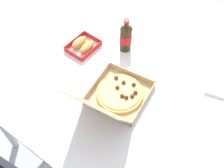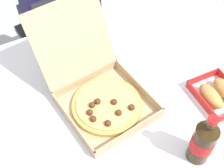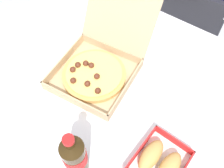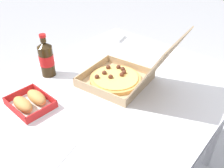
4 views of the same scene
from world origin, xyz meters
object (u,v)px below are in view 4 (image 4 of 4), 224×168
(cola_bottle, at_px, (46,59))
(paper_menu, at_px, (40,158))
(napkin_pile, at_px, (115,37))
(bread_side_box, at_px, (30,102))
(pizza_box_open, at_px, (122,76))

(cola_bottle, distance_m, paper_menu, 0.55)
(cola_bottle, bearing_deg, napkin_pile, -176.35)
(bread_side_box, relative_size, napkin_pile, 1.77)
(pizza_box_open, bearing_deg, paper_menu, 7.47)
(bread_side_box, height_order, paper_menu, bread_side_box)
(pizza_box_open, bearing_deg, bread_side_box, -25.96)
(pizza_box_open, height_order, napkin_pile, pizza_box_open)
(paper_menu, bearing_deg, cola_bottle, -142.10)
(pizza_box_open, height_order, cola_bottle, pizza_box_open)
(pizza_box_open, distance_m, cola_bottle, 0.39)
(pizza_box_open, bearing_deg, napkin_pile, -136.43)
(cola_bottle, relative_size, paper_menu, 1.07)
(cola_bottle, bearing_deg, paper_menu, 50.18)
(cola_bottle, distance_m, napkin_pile, 0.59)
(bread_side_box, bearing_deg, pizza_box_open, 154.04)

